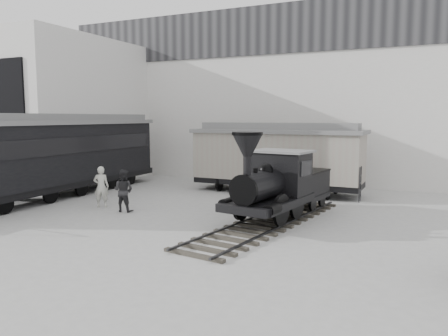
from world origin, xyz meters
The scene contains 8 objects.
ground centered at (0.00, 0.00, 0.00)m, with size 90.00×90.00×0.00m, color #9E9E9B.
north_wall centered at (0.00, 14.98, 5.55)m, with size 34.00×2.51×11.00m.
west_pavilion centered at (-14.50, 9.96, 4.49)m, with size 7.00×12.11×9.00m.
locomotive centered at (1.73, 4.06, 1.30)m, with size 3.66×10.20×3.53m.
boxcar centered at (-0.28, 10.40, 2.01)m, with size 9.43×3.11×3.84m.
passenger_coach centered at (-10.46, 4.50, 2.20)m, with size 3.49×14.96×3.99m.
visitor_a centered at (-6.46, 3.27, 0.95)m, with size 0.69×0.46×1.90m, color beige.
visitor_b centered at (-4.92, 2.90, 0.94)m, with size 0.91×0.71×1.87m, color #262628.
Camera 1 is at (6.95, -12.47, 4.13)m, focal length 35.00 mm.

